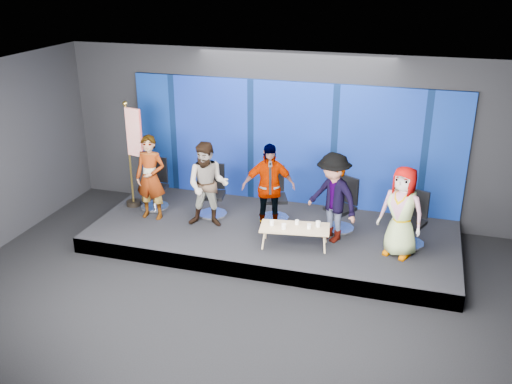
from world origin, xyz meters
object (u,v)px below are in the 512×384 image
at_px(chair_e, 411,228).
at_px(panelist_d, 333,197).
at_px(flag_stand, 133,153).
at_px(mug_b, 284,226).
at_px(mug_d, 309,226).
at_px(panelist_b, 208,185).
at_px(chair_c, 274,202).
at_px(coffee_table, 295,228).
at_px(panelist_e, 402,212).
at_px(chair_a, 155,192).
at_px(mug_c, 297,222).
at_px(panelist_a, 151,178).
at_px(mug_a, 272,223).
at_px(panelist_c, 268,188).
at_px(chair_b, 213,199).
at_px(mug_e, 318,224).
at_px(chair_d, 342,213).

bearing_deg(chair_e, panelist_d, -149.77).
bearing_deg(flag_stand, chair_e, 10.66).
relative_size(chair_e, mug_b, 10.23).
xyz_separation_m(chair_e, mug_d, (-1.76, -0.68, 0.10)).
distance_m(panelist_b, flag_stand, 1.87).
height_order(chair_c, mug_d, chair_c).
xyz_separation_m(coffee_table, flag_stand, (-3.61, 0.81, 0.85)).
bearing_deg(panelist_e, mug_b, -148.72).
bearing_deg(flag_stand, chair_a, 23.39).
bearing_deg(coffee_table, mug_c, 82.41).
bearing_deg(panelist_d, panelist_a, -147.62).
xyz_separation_m(chair_c, mug_a, (0.25, -1.10, 0.08)).
distance_m(panelist_c, chair_e, 2.73).
bearing_deg(panelist_a, chair_b, 22.23).
height_order(chair_a, mug_e, chair_a).
xyz_separation_m(chair_a, panelist_e, (5.04, -0.67, 0.47)).
distance_m(panelist_c, chair_d, 1.51).
bearing_deg(flag_stand, panelist_b, -1.41).
distance_m(panelist_a, panelist_d, 3.63).
height_order(panelist_c, chair_d, panelist_c).
height_order(panelist_d, mug_e, panelist_d).
height_order(chair_a, panelist_a, panelist_a).
bearing_deg(chair_c, panelist_e, -39.64).
bearing_deg(panelist_b, chair_d, 2.99).
bearing_deg(panelist_c, mug_e, -42.59).
height_order(panelist_c, chair_e, panelist_c).
height_order(panelist_a, chair_c, panelist_a).
distance_m(panelist_a, chair_d, 3.82).
xyz_separation_m(panelist_a, coffee_table, (3.04, -0.41, -0.51)).
relative_size(mug_d, flag_stand, 0.04).
distance_m(mug_b, flag_stand, 3.64).
xyz_separation_m(mug_b, mug_e, (0.57, 0.27, 0.00)).
height_order(chair_a, mug_c, chair_a).
bearing_deg(mug_c, flag_stand, 169.05).
bearing_deg(mug_d, panelist_c, 149.31).
bearing_deg(panelist_b, mug_a, -26.95).
relative_size(panelist_b, mug_c, 19.51).
bearing_deg(chair_c, flag_stand, 163.34).
height_order(chair_b, mug_b, chair_b).
relative_size(chair_d, mug_c, 12.03).
distance_m(panelist_e, mug_e, 1.49).
bearing_deg(panelist_b, panelist_c, -1.76).
bearing_deg(panelist_d, chair_b, -157.89).
xyz_separation_m(panelist_c, panelist_d, (1.24, -0.09, -0.02)).
xyz_separation_m(panelist_b, mug_a, (1.40, -0.44, -0.42)).
height_order(mug_a, mug_d, mug_a).
bearing_deg(panelist_b, chair_a, 150.57).
bearing_deg(panelist_c, chair_c, 71.01).
bearing_deg(panelist_e, panelist_c, -166.28).
bearing_deg(panelist_c, panelist_d, -25.30).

